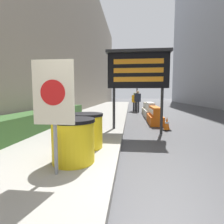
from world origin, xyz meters
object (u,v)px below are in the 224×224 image
(traffic_cone_near, at_px, (167,124))
(traffic_light_near_curb, at_px, (137,75))
(jersey_barrier_cream, at_px, (147,109))
(pedestrian_passerby, at_px, (138,99))
(pedestrian_worker, at_px, (135,100))
(jersey_barrier_white, at_px, (150,111))
(barrel_drum_middle, at_px, (86,130))
(warning_sign, at_px, (54,99))
(barrel_drum_foreground, at_px, (73,140))
(jersey_barrier_orange_far, at_px, (155,116))
(message_board, at_px, (138,71))

(traffic_cone_near, height_order, traffic_light_near_curb, traffic_light_near_curb)
(jersey_barrier_cream, relative_size, pedestrian_passerby, 1.04)
(pedestrian_worker, bearing_deg, jersey_barrier_cream, 162.49)
(jersey_barrier_white, xyz_separation_m, pedestrian_passerby, (-0.63, 3.46, 0.62))
(barrel_drum_middle, relative_size, pedestrian_passerby, 0.47)
(traffic_light_near_curb, bearing_deg, traffic_cone_near, -85.24)
(warning_sign, height_order, pedestrian_worker, warning_sign)
(traffic_cone_near, bearing_deg, jersey_barrier_white, 93.54)
(barrel_drum_foreground, distance_m, pedestrian_passerby, 11.52)
(barrel_drum_foreground, relative_size, jersey_barrier_orange_far, 0.43)
(traffic_cone_near, distance_m, traffic_light_near_curb, 10.45)
(traffic_cone_near, bearing_deg, barrel_drum_middle, -129.39)
(barrel_drum_foreground, bearing_deg, warning_sign, -101.90)
(barrel_drum_middle, distance_m, pedestrian_worker, 10.96)
(message_board, relative_size, jersey_barrier_white, 1.56)
(jersey_barrier_cream, distance_m, traffic_cone_near, 6.13)
(barrel_drum_middle, bearing_deg, jersey_barrier_cream, 76.11)
(message_board, bearing_deg, traffic_light_near_curb, 88.02)
(jersey_barrier_white, relative_size, jersey_barrier_cream, 1.06)
(warning_sign, xyz_separation_m, pedestrian_worker, (1.53, 12.33, -0.42))
(barrel_drum_middle, bearing_deg, jersey_barrier_white, 72.05)
(barrel_drum_foreground, height_order, warning_sign, warning_sign)
(warning_sign, distance_m, jersey_barrier_orange_far, 6.70)
(warning_sign, height_order, pedestrian_passerby, warning_sign)
(jersey_barrier_white, distance_m, jersey_barrier_cream, 2.17)
(barrel_drum_foreground, height_order, pedestrian_worker, pedestrian_worker)
(barrel_drum_foreground, distance_m, barrel_drum_middle, 0.92)
(jersey_barrier_orange_far, bearing_deg, barrel_drum_foreground, -112.01)
(jersey_barrier_cream, bearing_deg, pedestrian_passerby, 116.11)
(pedestrian_worker, bearing_deg, jersey_barrier_orange_far, 143.26)
(traffic_cone_near, bearing_deg, pedestrian_worker, 98.09)
(barrel_drum_foreground, relative_size, barrel_drum_middle, 1.00)
(message_board, relative_size, jersey_barrier_cream, 1.66)
(barrel_drum_foreground, xyz_separation_m, pedestrian_passerby, (1.65, 11.39, 0.45))
(warning_sign, relative_size, message_board, 0.60)
(traffic_cone_near, bearing_deg, barrel_drum_foreground, -122.33)
(barrel_drum_middle, bearing_deg, message_board, 61.34)
(warning_sign, height_order, jersey_barrier_white, warning_sign)
(barrel_drum_foreground, distance_m, warning_sign, 0.96)
(barrel_drum_foreground, distance_m, traffic_cone_near, 4.73)
(barrel_drum_foreground, distance_m, pedestrian_worker, 11.88)
(jersey_barrier_white, bearing_deg, pedestrian_passerby, 100.30)
(jersey_barrier_orange_far, bearing_deg, jersey_barrier_white, 90.00)
(warning_sign, distance_m, traffic_cone_near, 5.35)
(traffic_light_near_curb, bearing_deg, pedestrian_worker, -97.30)
(barrel_drum_middle, relative_size, traffic_light_near_curb, 0.18)
(jersey_barrier_white, bearing_deg, jersey_barrier_orange_far, -90.00)
(traffic_light_near_curb, relative_size, pedestrian_passerby, 2.59)
(jersey_barrier_orange_far, bearing_deg, warning_sign, -111.17)
(message_board, bearing_deg, barrel_drum_foreground, -111.66)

